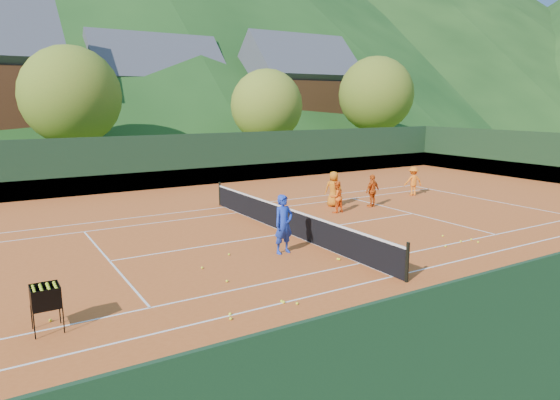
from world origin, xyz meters
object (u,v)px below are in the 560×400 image
student_b (372,191)px  tennis_net (288,220)px  student_a (336,197)px  ball_hopper (45,297)px  student_d (413,181)px  chalet_mid (156,101)px  coach (284,224)px  student_c (334,189)px  chalet_right (297,98)px

student_b → tennis_net: bearing=7.8°
student_a → ball_hopper: student_a is taller
student_a → student_d: size_ratio=0.94×
student_a → chalet_mid: 32.46m
ball_hopper → student_a: bearing=26.4°
student_b → chalet_mid: bearing=-101.6°
student_b → chalet_mid: (0.12, 31.96, 4.21)m
coach → student_a: (5.12, 3.93, -0.25)m
student_b → student_c: 1.78m
student_d → tennis_net: (-9.66, -3.17, -0.25)m
student_b → coach: bearing=17.7°
coach → ball_hopper: 7.48m
student_a → tennis_net: bearing=21.7°
ball_hopper → chalet_mid: (14.59, 38.20, 4.22)m
student_c → tennis_net: bearing=59.0°
tennis_net → chalet_mid: size_ratio=0.95×
chalet_mid → chalet_right: bearing=-15.9°
chalet_right → ball_hopper: bearing=-129.9°
student_a → student_c: bearing=-127.7°
student_a → chalet_mid: (2.31, 32.10, 4.27)m
student_a → student_d: 6.11m
student_d → chalet_right: (10.34, 26.83, 4.49)m
chalet_mid → chalet_right: 14.56m
student_b → student_d: 3.95m
ball_hopper → student_d: bearing=22.0°
coach → chalet_mid: 37.00m
student_d → tennis_net: size_ratio=0.12×
student_a → chalet_right: size_ratio=0.12×
student_a → chalet_mid: size_ratio=0.11×
student_c → student_d: size_ratio=1.10×
chalet_right → student_d: bearing=-111.1°
student_c → tennis_net: 5.33m
tennis_net → ball_hopper: size_ratio=12.07×
student_b → student_d: bearing=-174.7°
student_d → ball_hopper: size_ratio=1.50×
coach → chalet_right: bearing=49.6°
ball_hopper → tennis_net: bearing=26.0°
coach → tennis_net: (1.43, 2.03, -0.45)m
coach → chalet_mid: (7.43, 36.03, 4.02)m
coach → student_a: size_ratio=1.35×
student_a → tennis_net: size_ratio=0.12×
student_a → chalet_mid: bearing=-99.7°
student_b → chalet_mid: size_ratio=0.12×
tennis_net → ball_hopper: 9.56m
tennis_net → chalet_right: chalet_right is taller
chalet_right → tennis_net: bearing=-123.7°
student_a → student_b: 2.20m
ball_hopper → chalet_mid: bearing=69.1°
chalet_mid → student_a: bearing=-94.1°
student_c → chalet_mid: 31.31m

